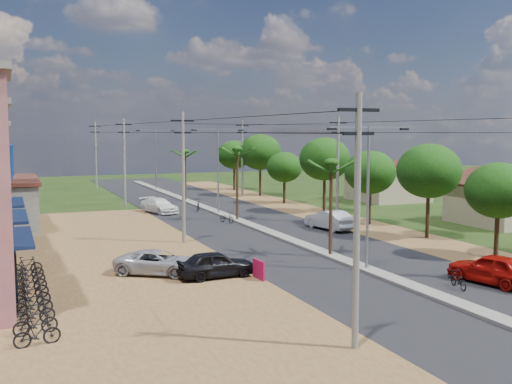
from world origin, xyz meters
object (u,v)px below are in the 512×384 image
moto_rider_east (458,281)px  car_silver_mid (329,220)px  parked_scooter_row (31,293)px  car_red_near (493,270)px  roadside_sign (259,270)px  car_parked_dark (215,265)px  car_parked_silver (158,263)px  car_white_far (159,206)px

moto_rider_east → car_silver_mid: bearing=-83.8°
moto_rider_east → parked_scooter_row: bearing=0.1°
car_red_near → roadside_sign: (-10.46, 5.47, -0.26)m
car_parked_dark → car_silver_mid: bearing=-52.7°
parked_scooter_row → car_parked_silver: bearing=25.8°
moto_rider_east → car_red_near: bearing=-164.5°
moto_rider_east → roadside_sign: bearing=-17.7°
roadside_sign → parked_scooter_row: (-11.09, -0.04, -0.02)m
car_silver_mid → roadside_sign: 16.76m
car_red_near → car_parked_dark: size_ratio=1.11×
car_white_far → roadside_sign: (-1.26, -27.06, -0.17)m
car_red_near → car_parked_dark: car_red_near is taller
car_red_near → roadside_sign: 11.80m
car_parked_dark → parked_scooter_row: bearing=95.1°
car_silver_mid → parked_scooter_row: 25.59m
car_parked_silver → car_parked_dark: size_ratio=1.12×
car_white_far → parked_scooter_row: car_white_far is taller
moto_rider_east → parked_scooter_row: size_ratio=0.13×
car_parked_dark → roadside_sign: 2.32m
car_red_near → car_silver_mid: (0.80, 17.88, -0.02)m
car_parked_silver → car_parked_dark: car_parked_dark is taller
roadside_sign → car_silver_mid: bearing=44.4°
roadside_sign → parked_scooter_row: bearing=176.9°
roadside_sign → parked_scooter_row: size_ratio=0.10×
car_red_near → parked_scooter_row: 22.22m
car_red_near → car_parked_silver: car_red_near is taller
car_silver_mid → car_white_far: (-10.00, 14.65, -0.08)m
car_silver_mid → roadside_sign: (-11.26, -12.41, -0.25)m
car_silver_mid → car_white_far: bearing=-64.1°
car_white_far → moto_rider_east: (7.02, -32.52, -0.26)m
car_parked_silver → parked_scooter_row: (-6.53, -3.16, -0.14)m
car_white_far → car_parked_silver: size_ratio=1.03×
car_parked_dark → roadside_sign: car_parked_dark is taller
car_red_near → car_silver_mid: bearing=-106.0°
roadside_sign → moto_rider_east: bearing=-36.8°
car_parked_dark → roadside_sign: (1.94, -1.25, -0.18)m
car_red_near → roadside_sign: bearing=-41.0°
car_red_near → parked_scooter_row: car_red_near is taller
car_red_near → parked_scooter_row: (-21.55, 5.42, -0.28)m
car_silver_mid → car_red_near: bearing=79.0°
car_parked_silver → roadside_sign: size_ratio=3.67×
car_silver_mid → parked_scooter_row: (-22.35, -12.46, -0.26)m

